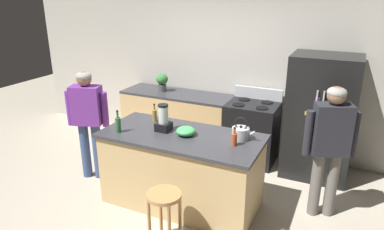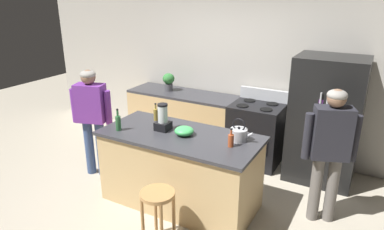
# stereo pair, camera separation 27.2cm
# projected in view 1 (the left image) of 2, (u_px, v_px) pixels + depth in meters

# --- Properties ---
(ground_plane) EXTENTS (14.00, 14.00, 0.00)m
(ground_plane) POSITION_uv_depth(u_px,v_px,m) (182.00, 202.00, 4.48)
(ground_plane) COLOR #B2A893
(back_wall) EXTENTS (8.00, 0.10, 2.70)m
(back_wall) POSITION_uv_depth(u_px,v_px,m) (235.00, 69.00, 5.68)
(back_wall) COLOR #BCB7AD
(back_wall) RESTS_ON ground_plane
(kitchen_island) EXTENTS (1.93, 0.91, 0.94)m
(kitchen_island) POSITION_uv_depth(u_px,v_px,m) (182.00, 169.00, 4.32)
(kitchen_island) COLOR tan
(kitchen_island) RESTS_ON ground_plane
(back_counter_run) EXTENTS (2.00, 0.64, 0.94)m
(back_counter_run) POSITION_uv_depth(u_px,v_px,m) (181.00, 120.00, 5.96)
(back_counter_run) COLOR tan
(back_counter_run) RESTS_ON ground_plane
(refrigerator) EXTENTS (0.90, 0.73, 1.75)m
(refrigerator) POSITION_uv_depth(u_px,v_px,m) (320.00, 117.00, 4.89)
(refrigerator) COLOR black
(refrigerator) RESTS_ON ground_plane
(stove_range) EXTENTS (0.76, 0.65, 1.12)m
(stove_range) POSITION_uv_depth(u_px,v_px,m) (251.00, 132.00, 5.44)
(stove_range) COLOR black
(stove_range) RESTS_ON ground_plane
(person_by_island_left) EXTENTS (0.59, 0.33, 1.55)m
(person_by_island_left) POSITION_uv_depth(u_px,v_px,m) (88.00, 115.00, 4.79)
(person_by_island_left) COLOR #384C7A
(person_by_island_left) RESTS_ON ground_plane
(person_by_sink_right) EXTENTS (0.58, 0.35, 1.59)m
(person_by_sink_right) POSITION_uv_depth(u_px,v_px,m) (330.00, 141.00, 3.93)
(person_by_sink_right) COLOR #66605B
(person_by_sink_right) RESTS_ON ground_plane
(bar_stool) EXTENTS (0.36, 0.36, 0.62)m
(bar_stool) POSITION_uv_depth(u_px,v_px,m) (164.00, 205.00, 3.58)
(bar_stool) COLOR #B7844C
(bar_stool) RESTS_ON ground_plane
(potted_plant) EXTENTS (0.20, 0.20, 0.30)m
(potted_plant) POSITION_uv_depth(u_px,v_px,m) (162.00, 81.00, 5.88)
(potted_plant) COLOR #4C4C51
(potted_plant) RESTS_ON back_counter_run
(blender_appliance) EXTENTS (0.17, 0.17, 0.33)m
(blender_appliance) POSITION_uv_depth(u_px,v_px,m) (163.00, 120.00, 4.24)
(blender_appliance) COLOR black
(blender_appliance) RESTS_ON kitchen_island
(bottle_cooking_sauce) EXTENTS (0.06, 0.06, 0.22)m
(bottle_cooking_sauce) POSITION_uv_depth(u_px,v_px,m) (234.00, 139.00, 3.85)
(bottle_cooking_sauce) COLOR #B24C26
(bottle_cooking_sauce) RESTS_ON kitchen_island
(bottle_vinegar) EXTENTS (0.06, 0.06, 0.24)m
(bottle_vinegar) POSITION_uv_depth(u_px,v_px,m) (155.00, 115.00, 4.56)
(bottle_vinegar) COLOR olive
(bottle_vinegar) RESTS_ON kitchen_island
(bottle_olive_oil) EXTENTS (0.07, 0.07, 0.28)m
(bottle_olive_oil) POSITION_uv_depth(u_px,v_px,m) (118.00, 124.00, 4.20)
(bottle_olive_oil) COLOR #2D6638
(bottle_olive_oil) RESTS_ON kitchen_island
(mixing_bowl) EXTENTS (0.23, 0.23, 0.10)m
(mixing_bowl) POSITION_uv_depth(u_px,v_px,m) (186.00, 131.00, 4.13)
(mixing_bowl) COLOR #3FB259
(mixing_bowl) RESTS_ON kitchen_island
(tea_kettle) EXTENTS (0.28, 0.20, 0.27)m
(tea_kettle) POSITION_uv_depth(u_px,v_px,m) (241.00, 133.00, 4.01)
(tea_kettle) COLOR #B7BABF
(tea_kettle) RESTS_ON kitchen_island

